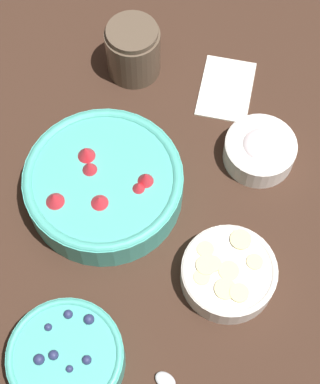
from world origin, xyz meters
TOP-DOWN VIEW (x-y plane):
  - ground_plane at (0.00, 0.00)m, footprint 4.00×4.00m
  - bowl_strawberries at (-0.03, 0.07)m, footprint 0.25×0.25m
  - bowl_blueberries at (-0.27, -0.05)m, footprint 0.16×0.16m
  - bowl_bananas at (-0.03, -0.17)m, footprint 0.14×0.14m
  - bowl_cream at (0.18, -0.09)m, footprint 0.12×0.12m
  - jar_chocolate at (0.20, 0.19)m, footprint 0.10×0.10m
  - napkin at (0.26, 0.03)m, footprint 0.16×0.14m

SIDE VIEW (x-z plane):
  - ground_plane at x=0.00m, z-range 0.00..0.00m
  - napkin at x=0.26m, z-range 0.00..0.01m
  - bowl_bananas at x=-0.03m, z-range 0.00..0.05m
  - bowl_cream at x=0.18m, z-range 0.00..0.06m
  - bowl_blueberries at x=-0.27m, z-range 0.00..0.06m
  - bowl_strawberries at x=-0.03m, z-range 0.00..0.08m
  - jar_chocolate at x=0.20m, z-range 0.00..0.10m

